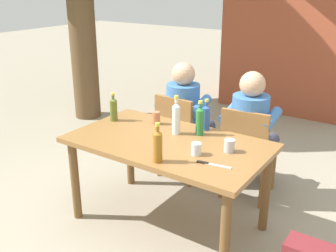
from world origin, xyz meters
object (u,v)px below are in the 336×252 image
object	(u,v)px
dining_table	(168,152)
bottle_clear	(176,118)
person_in_plaid_shirt	(252,127)
brick_kiosk	(299,9)
chair_far_left	(180,132)
cup_glass	(196,149)
table_knife	(211,164)
person_in_white_shirt	(187,113)
bottle_olive	(114,109)
bottle_green	(200,120)
cup_steel	(229,146)
cup_terracotta	(156,118)
bottle_blue	(206,117)
chair_far_right	(247,149)
bottle_amber	(158,145)

from	to	relation	value
dining_table	bottle_clear	world-z (taller)	bottle_clear
person_in_plaid_shirt	bottle_clear	distance (m)	0.81
person_in_plaid_shirt	brick_kiosk	bearing A→B (deg)	101.04
chair_far_left	cup_glass	xyz separation A→B (m)	(0.66, -0.84, 0.29)
table_knife	person_in_white_shirt	bearing A→B (deg)	128.39
bottle_olive	dining_table	bearing A→B (deg)	-10.07
dining_table	table_knife	xyz separation A→B (m)	(0.47, -0.19, 0.10)
person_in_white_shirt	cup_glass	size ratio (longest dim) A/B	13.43
bottle_green	bottle_clear	distance (m)	0.19
person_in_plaid_shirt	cup_steel	size ratio (longest dim) A/B	12.66
cup_steel	cup_terracotta	xyz separation A→B (m)	(-0.77, 0.17, 0.01)
bottle_olive	bottle_blue	xyz separation A→B (m)	(0.78, 0.25, 0.00)
person_in_white_shirt	table_knife	xyz separation A→B (m)	(0.82, -1.03, 0.09)
cup_glass	cup_terracotta	distance (m)	0.69
bottle_green	dining_table	bearing A→B (deg)	-119.77
chair_far_right	cup_steel	xyz separation A→B (m)	(0.13, -0.66, 0.30)
chair_far_right	bottle_blue	distance (m)	0.56
bottle_amber	cup_terracotta	bearing A→B (deg)	126.47
bottle_olive	cup_steel	world-z (taller)	bottle_olive
bottle_green	cup_terracotta	bearing A→B (deg)	179.23
bottle_blue	cup_steel	distance (m)	0.46
chair_far_left	brick_kiosk	bearing A→B (deg)	88.46
person_in_white_shirt	bottle_clear	distance (m)	0.79
chair_far_right	table_knife	size ratio (longest dim) A/B	3.62
person_in_plaid_shirt	chair_far_right	bearing A→B (deg)	-86.23
bottle_amber	cup_terracotta	size ratio (longest dim) A/B	2.57
chair_far_right	person_in_plaid_shirt	size ratio (longest dim) A/B	0.74
dining_table	bottle_green	size ratio (longest dim) A/B	5.40
cup_steel	bottle_blue	bearing A→B (deg)	140.38
cup_glass	chair_far_right	bearing A→B (deg)	87.05
person_in_plaid_shirt	cup_steel	bearing A→B (deg)	-80.02
chair_far_left	bottle_clear	xyz separation A→B (m)	(0.32, -0.58, 0.39)
dining_table	brick_kiosk	bearing A→B (deg)	93.80
person_in_plaid_shirt	bottle_green	world-z (taller)	person_in_plaid_shirt
cup_terracotta	bottle_clear	bearing A→B (deg)	-19.64
chair_far_right	table_knife	xyz separation A→B (m)	(0.12, -0.92, 0.25)
bottle_olive	bottle_green	xyz separation A→B (m)	(0.79, 0.13, 0.01)
chair_far_right	bottle_green	xyz separation A→B (m)	(-0.21, -0.49, 0.37)
bottle_green	table_knife	bearing A→B (deg)	-51.98
cup_steel	chair_far_right	bearing A→B (deg)	100.99
bottle_clear	bottle_green	bearing A→B (deg)	28.20
bottle_olive	bottle_green	world-z (taller)	bottle_green
bottle_amber	dining_table	bearing A→B (deg)	113.38
table_knife	bottle_blue	bearing A→B (deg)	122.10
bottle_olive	cup_glass	bearing A→B (deg)	-12.74
bottle_blue	dining_table	bearing A→B (deg)	-109.18
bottle_olive	bottle_amber	xyz separation A→B (m)	(0.80, -0.46, 0.01)
bottle_amber	cup_glass	xyz separation A→B (m)	(0.16, 0.24, -0.08)
bottle_blue	cup_steel	bearing A→B (deg)	-39.62
cup_glass	bottle_amber	bearing A→B (deg)	-122.88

